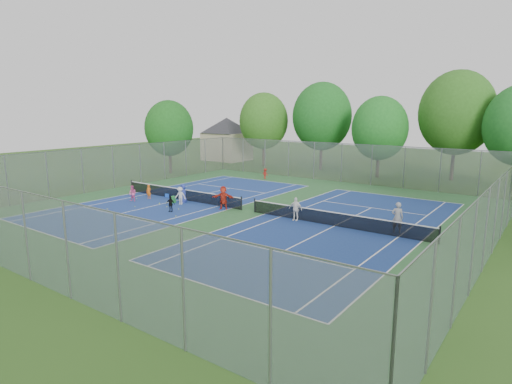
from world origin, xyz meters
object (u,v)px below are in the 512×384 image
net_left (181,194)px  ball_hopper (173,200)px  instructor (397,217)px  ball_crate (168,195)px  net_right (335,219)px

net_left → ball_hopper: (0.44, -1.27, -0.17)m
net_left → instructor: instructor is taller
net_left → ball_hopper: 1.36m
net_left → ball_crate: bearing=177.0°
net_left → ball_crate: (-1.67, 0.09, -0.29)m
net_right → instructor: 3.85m
net_left → net_right: same height
net_right → net_left: bearing=180.0°
instructor → ball_crate: bearing=-16.4°
ball_hopper → instructor: size_ratio=0.29×
net_left → ball_hopper: size_ratio=22.76×
net_left → net_right: 14.00m
net_left → net_right: size_ratio=1.00×
ball_hopper → ball_crate: bearing=147.2°
instructor → ball_hopper: bearing=-11.6°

